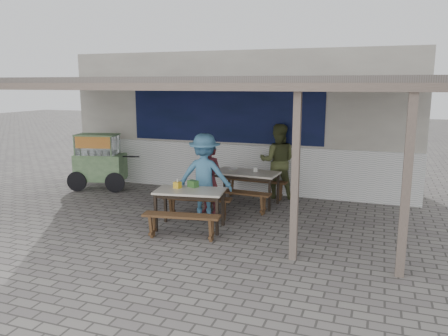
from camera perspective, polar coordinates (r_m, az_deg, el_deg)
The scene contains 17 objects.
ground at distance 8.56m, azimuth -5.60°, elevation -7.47°, with size 60.00×60.00×0.00m, color slate.
back_wall at distance 11.50m, azimuth 1.90°, elevation 6.07°, with size 9.00×1.28×3.50m.
warung_roof at distance 8.94m, azimuth -3.34°, elevation 11.04°, with size 9.00×4.21×2.81m.
table_left at distance 9.83m, azimuth 2.88°, elevation -0.94°, with size 1.49×0.85×0.75m.
bench_left_street at distance 9.34m, azimuth 1.50°, elevation -3.67°, with size 1.56×0.38×0.45m.
bench_left_wall at distance 10.48m, azimuth 4.07°, elevation -2.07°, with size 1.56×0.38×0.45m.
table_right at distance 8.19m, azimuth -4.49°, elevation -3.43°, with size 1.37×0.88×0.75m.
bench_right_street at distance 7.74m, azimuth -5.59°, elevation -6.89°, with size 1.40×0.50×0.45m.
bench_right_wall at distance 8.83m, azimuth -3.47°, elevation -4.60°, with size 1.40×0.50×0.45m.
vendor_cart at distance 11.70m, azimuth -15.98°, elevation 1.08°, with size 1.70×0.98×1.43m.
patron_street_side at distance 9.10m, azimuth -1.90°, elevation -1.43°, with size 0.54×0.36×1.49m, color maroon.
patron_wall_side at distance 10.47m, azimuth 7.02°, elevation 0.91°, with size 0.86×0.67×1.77m, color #4A512C.
patron_right_table at distance 8.87m, azimuth -2.54°, elevation -1.01°, with size 1.11×0.64×1.72m, color teal.
tissue_box at distance 8.33m, azimuth -6.10°, elevation -2.22°, with size 0.12×0.12×0.12m, color gold.
donation_box at distance 8.38m, azimuth -4.07°, elevation -2.06°, with size 0.19×0.13×0.13m, color #37682E.
condiment_jar at distance 9.84m, azimuth 4.13°, elevation -0.20°, with size 0.09×0.09×0.10m, color white.
condiment_bowl at distance 9.97m, azimuth 1.17°, elevation -0.17°, with size 0.20×0.20×0.05m, color white.
Camera 1 is at (3.51, -7.33, 2.70)m, focal length 35.00 mm.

